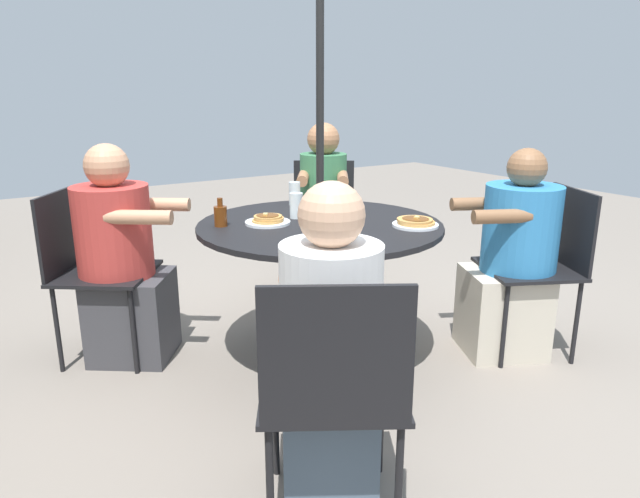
% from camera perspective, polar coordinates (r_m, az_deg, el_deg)
% --- Properties ---
extents(ground_plane, '(12.00, 12.00, 0.00)m').
position_cam_1_polar(ground_plane, '(3.09, -0.00, -11.01)').
color(ground_plane, gray).
extents(patio_table, '(1.22, 1.22, 0.75)m').
position_cam_1_polar(patio_table, '(2.86, -0.00, -0.20)').
color(patio_table, black).
rests_on(patio_table, ground).
extents(umbrella_pole, '(0.04, 0.04, 2.12)m').
position_cam_1_polar(umbrella_pole, '(2.77, -0.00, 8.94)').
color(umbrella_pole, black).
rests_on(umbrella_pole, ground).
extents(patio_chair_north, '(0.61, 0.61, 0.89)m').
position_cam_1_polar(patio_chair_north, '(3.25, 21.54, -0.86)').
color(patio_chair_north, black).
rests_on(patio_chair_north, ground).
extents(diner_north, '(0.54, 0.59, 1.10)m').
position_cam_1_polar(diner_north, '(3.18, 18.64, -1.49)').
color(diner_north, beige).
rests_on(diner_north, ground).
extents(patio_chair_east, '(0.63, 0.63, 0.89)m').
position_cam_1_polar(patio_chair_east, '(4.05, 0.36, 3.42)').
color(patio_chair_east, black).
rests_on(patio_chair_east, ground).
extents(diner_east, '(0.55, 0.51, 1.17)m').
position_cam_1_polar(diner_east, '(3.87, 0.32, 3.25)').
color(diner_east, gray).
rests_on(diner_east, ground).
extents(patio_chair_south, '(0.63, 0.63, 0.89)m').
position_cam_1_polar(patio_chair_south, '(3.18, -22.15, -1.26)').
color(patio_chair_south, black).
rests_on(patio_chair_south, ground).
extents(diner_south, '(0.59, 0.62, 1.13)m').
position_cam_1_polar(diner_south, '(3.11, -19.15, -1.55)').
color(diner_south, '#3D3D42').
rests_on(diner_south, ground).
extents(patio_chair_west, '(0.62, 0.62, 0.89)m').
position_cam_1_polar(patio_chair_west, '(1.78, 1.33, -13.48)').
color(patio_chair_west, black).
rests_on(patio_chair_west, ground).
extents(diner_west, '(0.57, 0.52, 1.13)m').
position_cam_1_polar(diner_west, '(1.94, 1.03, -11.07)').
color(diner_west, slate).
rests_on(diner_west, ground).
extents(pancake_plate_a, '(0.22, 0.22, 0.05)m').
position_cam_1_polar(pancake_plate_a, '(2.82, -5.23, 2.87)').
color(pancake_plate_a, white).
rests_on(pancake_plate_a, patio_table).
extents(pancake_plate_b, '(0.22, 0.22, 0.05)m').
position_cam_1_polar(pancake_plate_b, '(2.79, 9.53, 2.60)').
color(pancake_plate_b, white).
rests_on(pancake_plate_b, patio_table).
extents(pancake_plate_c, '(0.22, 0.22, 0.08)m').
position_cam_1_polar(pancake_plate_c, '(3.18, -0.08, 4.67)').
color(pancake_plate_c, white).
rests_on(pancake_plate_c, patio_table).
extents(syrup_bottle, '(0.08, 0.06, 0.14)m').
position_cam_1_polar(syrup_bottle, '(2.79, -9.93, 3.35)').
color(syrup_bottle, '#602D0F').
rests_on(syrup_bottle, patio_table).
extents(coffee_cup, '(0.09, 0.09, 0.10)m').
position_cam_1_polar(coffee_cup, '(3.00, 2.32, 4.39)').
color(coffee_cup, beige).
rests_on(coffee_cup, patio_table).
extents(drinking_glass_a, '(0.07, 0.07, 0.13)m').
position_cam_1_polar(drinking_glass_a, '(3.26, -2.56, 5.56)').
color(drinking_glass_a, silver).
rests_on(drinking_glass_a, patio_table).
extents(drinking_glass_b, '(0.07, 0.07, 0.13)m').
position_cam_1_polar(drinking_glass_b, '(2.93, -2.38, 4.36)').
color(drinking_glass_b, silver).
rests_on(drinking_glass_b, patio_table).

